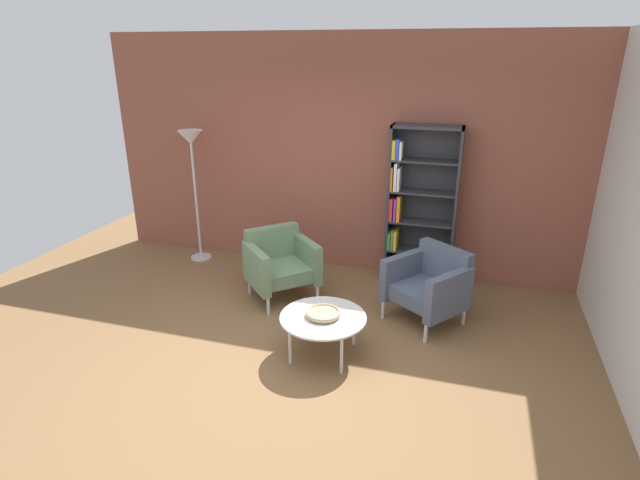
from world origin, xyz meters
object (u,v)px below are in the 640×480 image
(bookshelf_tall, at_px, (416,208))
(decorative_bowl, at_px, (323,313))
(armchair_corner_red, at_px, (429,284))
(floor_lamp_torchiere, at_px, (192,153))
(coffee_table_low, at_px, (323,319))
(armchair_spare_guest, at_px, (280,263))

(bookshelf_tall, distance_m, decorative_bowl, 2.05)
(armchair_corner_red, bearing_deg, floor_lamp_torchiere, -157.95)
(decorative_bowl, height_order, floor_lamp_torchiere, floor_lamp_torchiere)
(armchair_corner_red, height_order, floor_lamp_torchiere, floor_lamp_torchiere)
(bookshelf_tall, bearing_deg, floor_lamp_torchiere, -176.79)
(coffee_table_low, relative_size, floor_lamp_torchiere, 0.46)
(bookshelf_tall, xyz_separation_m, coffee_table_low, (-0.58, -1.91, -0.55))
(coffee_table_low, distance_m, decorative_bowl, 0.06)
(bookshelf_tall, height_order, decorative_bowl, bookshelf_tall)
(bookshelf_tall, height_order, armchair_corner_red, bookshelf_tall)
(armchair_spare_guest, xyz_separation_m, floor_lamp_torchiere, (-1.45, 0.73, 1.03))
(armchair_corner_red, distance_m, floor_lamp_torchiere, 3.40)
(armchair_corner_red, bearing_deg, coffee_table_low, -96.40)
(bookshelf_tall, relative_size, floor_lamp_torchiere, 1.09)
(bookshelf_tall, distance_m, coffee_table_low, 2.07)
(coffee_table_low, bearing_deg, armchair_spare_guest, 128.75)
(coffee_table_low, xyz_separation_m, floor_lamp_torchiere, (-2.27, 1.75, 1.08))
(armchair_corner_red, bearing_deg, bookshelf_tall, 143.02)
(armchair_spare_guest, bearing_deg, bookshelf_tall, -11.88)
(floor_lamp_torchiere, bearing_deg, armchair_spare_guest, -26.74)
(bookshelf_tall, relative_size, decorative_bowl, 5.94)
(floor_lamp_torchiere, bearing_deg, decorative_bowl, -37.60)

